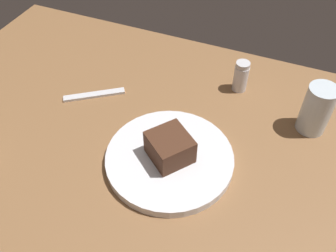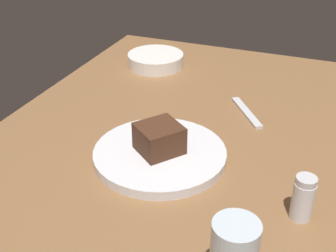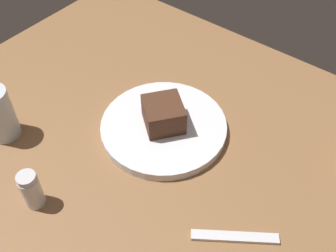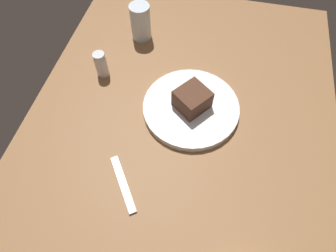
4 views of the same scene
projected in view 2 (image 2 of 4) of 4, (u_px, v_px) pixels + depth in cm
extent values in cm
cube|color=brown|center=(181.00, 149.00, 94.11)|extent=(120.00, 84.00, 3.00)
cylinder|color=silver|center=(160.00, 154.00, 87.91)|extent=(26.51, 26.51, 1.97)
cube|color=#472819|center=(159.00, 138.00, 85.97)|extent=(11.12, 11.05, 5.61)
cylinder|color=silver|center=(303.00, 201.00, 71.82)|extent=(3.59, 3.59, 6.87)
cylinder|color=silver|center=(306.00, 181.00, 69.79)|extent=(3.41, 3.41, 1.20)
cylinder|color=white|center=(156.00, 60.00, 129.42)|extent=(16.29, 16.29, 3.73)
cube|color=silver|center=(246.00, 112.00, 104.60)|extent=(13.33, 10.07, 0.70)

